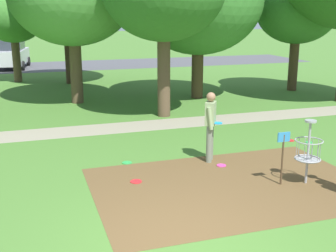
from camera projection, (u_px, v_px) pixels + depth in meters
ground_plane at (182, 246)px, 6.84m from camera, size 160.00×160.00×0.00m
dirt_tee_pad at (231, 185)px, 9.23m from camera, size 5.75×3.92×0.01m
disc_golf_basket at (306, 150)px, 9.16m from camera, size 0.98×0.58×1.39m
player_foreground_watching at (210, 123)px, 10.52m from camera, size 0.45×0.48×1.71m
frisbee_by_tee at (309, 142)px, 12.24m from camera, size 0.20×0.20×0.02m
frisbee_mid_grass at (136, 182)px, 9.42m from camera, size 0.25×0.25×0.02m
frisbee_far_left at (127, 163)px, 10.59m from camera, size 0.23×0.23×0.02m
frisbee_far_right at (290, 140)px, 12.43m from camera, size 0.22×0.22×0.02m
frisbee_scattered_a at (221, 165)px, 10.40m from camera, size 0.23×0.23×0.02m
tree_near_left at (199, 0)px, 17.68m from camera, size 5.25×5.25×6.29m
tree_mid_right at (297, 9)px, 19.58m from camera, size 3.72×3.72×5.30m
tree_far_center at (13, 16)px, 22.17m from camera, size 3.21×3.21×4.75m
parking_lot_strip at (58, 66)px, 29.62m from camera, size 36.00×6.00×0.01m
parked_car_leftmost at (11, 54)px, 28.27m from camera, size 2.42×4.41×1.84m
gravel_path at (102, 129)px, 13.67m from camera, size 40.00×1.31×0.00m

